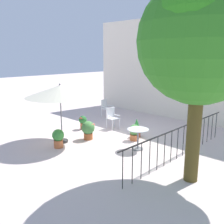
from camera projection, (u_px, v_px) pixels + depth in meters
ground_plane at (111, 136)px, 10.28m from camera, size 60.00×60.00×0.00m
villa_facade at (173, 68)px, 12.90m from camera, size 9.84×0.30×5.11m
terrace_railing at (181, 137)px, 8.05m from camera, size 0.03×5.90×1.01m
shade_tree at (203, 41)px, 5.93m from camera, size 3.14×2.99×5.02m
patio_umbrella_0 at (60, 91)px, 9.20m from camera, size 2.49×2.49×2.21m
cafe_table_0 at (138, 135)px, 8.78m from camera, size 0.74×0.74×0.73m
patio_chair_0 at (112, 116)px, 11.33m from camera, size 0.51×0.51×0.92m
patio_chair_1 at (106, 107)px, 13.41m from camera, size 0.55×0.53×0.93m
potted_plant_0 at (83, 121)px, 11.23m from camera, size 0.35×0.35×0.60m
potted_plant_1 at (137, 127)px, 10.18m from camera, size 0.38×0.38×0.75m
potted_plant_2 at (88, 129)px, 9.86m from camera, size 0.51×0.51×0.72m
potted_plant_3 at (58, 137)px, 8.99m from camera, size 0.42×0.42×0.67m
potted_plant_4 at (135, 132)px, 9.77m from camera, size 0.42×0.42×0.62m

